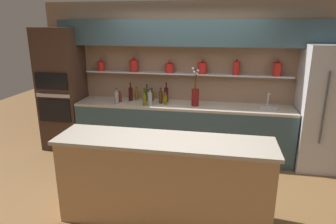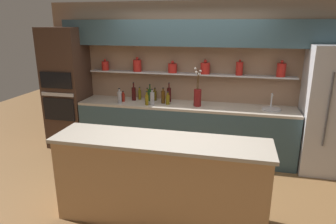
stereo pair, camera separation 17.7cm
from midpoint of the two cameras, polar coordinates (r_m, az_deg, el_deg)
The scene contains 20 objects.
ground_plane at distance 4.30m, azimuth -0.28°, elevation -14.87°, with size 12.00×12.00×0.00m, color brown.
back_wall_unit at distance 5.22m, azimuth 2.91°, elevation 8.93°, with size 5.20×0.44×2.60m.
back_counter_unit at distance 5.21m, azimuth 1.71°, elevation -3.43°, with size 3.65×0.62×0.92m.
island_counter at distance 3.51m, azimuth -2.27°, elevation -12.94°, with size 2.42×0.61×1.02m.
refrigerator at distance 5.18m, azimuth 27.07°, elevation 0.58°, with size 0.81×0.73×1.95m.
oven_tower at distance 5.78m, azimuth -20.32°, elevation 4.01°, with size 0.70×0.64×2.18m.
flower_vase at distance 4.96m, azimuth 4.20°, elevation 3.16°, with size 0.13×0.14×0.64m.
sink_fixture at distance 5.06m, azimuth 17.61°, elevation 0.91°, with size 0.30×0.30×0.25m.
bottle_oil_0 at distance 5.01m, azimuth -5.52°, elevation 2.33°, with size 0.06×0.06×0.24m.
bottle_spirit_1 at distance 5.12m, azimuth -2.41°, elevation 2.91°, with size 0.07×0.07×0.27m.
bottle_spirit_2 at distance 5.00m, azimuth -4.49°, elevation 2.55°, with size 0.08×0.08×0.28m.
bottle_oil_3 at distance 5.40m, azimuth -6.95°, elevation 3.29°, with size 0.06×0.06×0.23m.
bottle_oil_4 at distance 5.05m, azimuth -1.51°, elevation 2.41°, with size 0.06×0.06×0.22m.
bottle_sauce_5 at distance 5.29m, azimuth -10.05°, elevation 2.72°, with size 0.05×0.05×0.19m.
bottle_wine_6 at distance 5.22m, azimuth -1.30°, elevation 3.36°, with size 0.07×0.07×0.34m.
bottle_spirit_7 at distance 5.19m, azimuth -10.73°, elevation 2.74°, with size 0.07×0.07×0.26m.
bottle_wine_8 at distance 5.34m, azimuth -8.08°, elevation 3.44°, with size 0.07×0.07×0.33m.
bottle_oil_9 at distance 5.32m, azimuth -4.05°, elevation 3.14°, with size 0.07×0.07×0.23m.
bottle_oil_10 at distance 5.37m, azimuth -5.47°, elevation 3.20°, with size 0.06×0.06×0.22m.
bottle_wine_11 at distance 5.28m, azimuth -4.97°, elevation 3.24°, with size 0.08×0.08×0.30m.
Camera 1 is at (0.61, -3.62, 2.24)m, focal length 32.00 mm.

